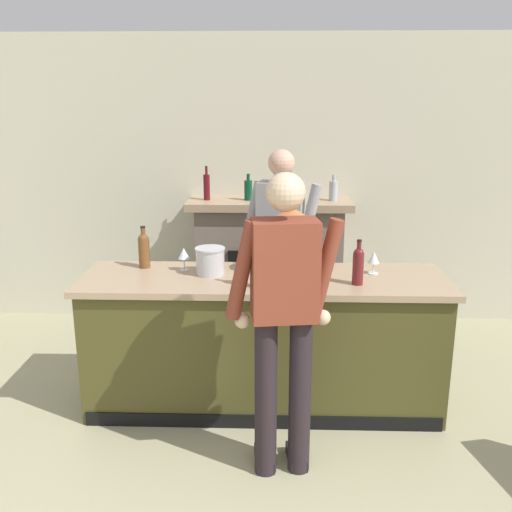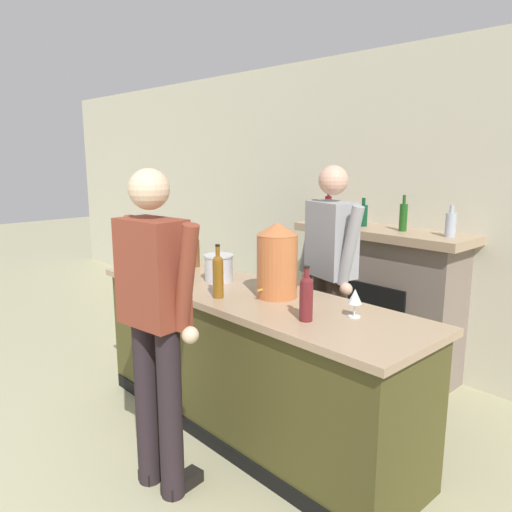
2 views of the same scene
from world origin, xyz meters
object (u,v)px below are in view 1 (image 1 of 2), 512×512
(fireplace_stone, at_px, (269,263))
(ice_bucket_steel, at_px, (210,261))
(wine_bottle_riesling_slim, at_px, (144,249))
(wine_glass_front_right, at_px, (184,254))
(wine_bottle_cabernet_heavy, at_px, (266,248))
(person_bartender, at_px, (280,249))
(wine_glass_mid_counter, at_px, (374,258))
(copper_dispenser, at_px, (291,241))
(wine_bottle_chardonnay_pale, at_px, (358,264))
(person_customer, at_px, (284,315))
(wine_bottle_rose_blush, at_px, (256,265))

(fireplace_stone, height_order, ice_bucket_steel, fireplace_stone)
(fireplace_stone, bearing_deg, wine_bottle_riesling_slim, -124.59)
(wine_glass_front_right, bearing_deg, wine_bottle_cabernet_heavy, 9.80)
(person_bartender, relative_size, wine_glass_mid_counter, 11.04)
(copper_dispenser, relative_size, wine_bottle_chardonnay_pale, 1.56)
(person_customer, relative_size, wine_bottle_rose_blush, 5.24)
(person_customer, bearing_deg, copper_dispenser, 85.80)
(ice_bucket_steel, height_order, wine_bottle_riesling_slim, wine_bottle_riesling_slim)
(copper_dispenser, height_order, wine_glass_front_right, copper_dispenser)
(wine_bottle_rose_blush, xyz_separation_m, wine_glass_front_right, (-0.52, 0.35, -0.03))
(fireplace_stone, xyz_separation_m, wine_glass_mid_counter, (0.74, -1.41, 0.45))
(copper_dispenser, height_order, ice_bucket_steel, copper_dispenser)
(wine_bottle_chardonnay_pale, distance_m, wine_glass_mid_counter, 0.28)
(fireplace_stone, relative_size, wine_bottle_rose_blush, 4.57)
(wine_bottle_chardonnay_pale, height_order, wine_bottle_rose_blush, wine_bottle_rose_blush)
(person_customer, relative_size, person_bartender, 1.00)
(person_customer, xyz_separation_m, wine_bottle_rose_blush, (-0.18, 0.57, 0.12))
(wine_bottle_rose_blush, xyz_separation_m, wine_glass_mid_counter, (0.82, 0.31, -0.04))
(person_customer, bearing_deg, wine_bottle_cabernet_heavy, 96.41)
(fireplace_stone, xyz_separation_m, wine_bottle_chardonnay_pale, (0.60, -1.65, 0.47))
(person_bartender, xyz_separation_m, wine_glass_front_right, (-0.69, -0.55, 0.10))
(copper_dispenser, bearing_deg, wine_glass_mid_counter, 2.77)
(wine_glass_front_right, bearing_deg, copper_dispenser, -4.99)
(wine_glass_mid_counter, bearing_deg, wine_glass_front_right, 178.36)
(person_customer, height_order, wine_bottle_cabernet_heavy, person_customer)
(fireplace_stone, height_order, person_bartender, person_bartender)
(person_bartender, height_order, copper_dispenser, person_bartender)
(wine_bottle_riesling_slim, bearing_deg, person_customer, -44.56)
(wine_bottle_rose_blush, height_order, wine_glass_mid_counter, wine_bottle_rose_blush)
(person_bartender, xyz_separation_m, wine_bottle_cabernet_heavy, (-0.11, -0.45, 0.12))
(fireplace_stone, relative_size, person_customer, 0.87)
(copper_dispenser, distance_m, wine_bottle_rose_blush, 0.38)
(wine_bottle_rose_blush, relative_size, wine_glass_mid_counter, 2.12)
(wine_glass_mid_counter, bearing_deg, wine_bottle_cabernet_heavy, 169.54)
(person_customer, distance_m, wine_bottle_chardonnay_pale, 0.82)
(wine_bottle_chardonnay_pale, relative_size, wine_glass_mid_counter, 1.89)
(person_bartender, relative_size, wine_glass_front_right, 10.72)
(ice_bucket_steel, distance_m, wine_bottle_riesling_slim, 0.52)
(person_customer, bearing_deg, wine_bottle_riesling_slim, 135.44)
(fireplace_stone, height_order, wine_glass_mid_counter, fireplace_stone)
(copper_dispenser, height_order, wine_bottle_riesling_slim, copper_dispenser)
(wine_bottle_cabernet_heavy, xyz_separation_m, wine_bottle_chardonnay_pale, (0.61, -0.38, -0.00))
(person_customer, height_order, person_bartender, person_customer)
(wine_bottle_cabernet_heavy, bearing_deg, fireplace_stone, 89.43)
(ice_bucket_steel, distance_m, wine_glass_mid_counter, 1.14)
(copper_dispenser, distance_m, wine_bottle_cabernet_heavy, 0.26)
(ice_bucket_steel, bearing_deg, wine_bottle_cabernet_heavy, 25.67)
(person_bartender, distance_m, wine_glass_front_right, 0.89)
(wine_bottle_chardonnay_pale, bearing_deg, person_customer, -127.94)
(fireplace_stone, bearing_deg, copper_dispenser, -83.45)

